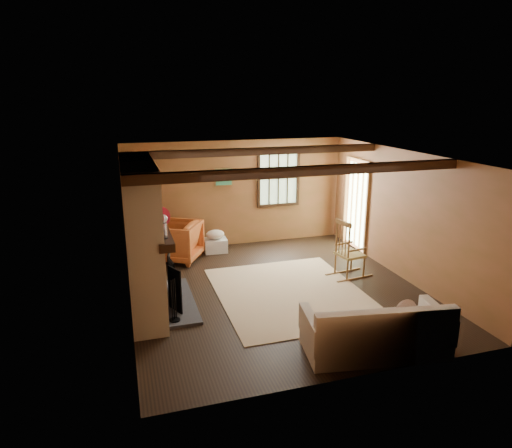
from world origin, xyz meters
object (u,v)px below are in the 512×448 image
object	(u,v)px
rocking_chair	(348,253)
laundry_basket	(215,245)
sofa	(377,334)
armchair	(177,241)
fireplace	(144,243)

from	to	relation	value
rocking_chair	laundry_basket	xyz separation A→B (m)	(-2.13, 2.12, -0.33)
rocking_chair	laundry_basket	distance (m)	3.02
rocking_chair	sofa	world-z (taller)	rocking_chair
rocking_chair	armchair	world-z (taller)	rocking_chair
rocking_chair	sofa	xyz separation A→B (m)	(-0.92, -2.55, -0.20)
fireplace	laundry_basket	xyz separation A→B (m)	(1.62, 2.33, -0.95)
laundry_basket	rocking_chair	bearing A→B (deg)	-44.75
fireplace	armchair	size ratio (longest dim) A/B	2.62
fireplace	laundry_basket	size ratio (longest dim) A/B	4.80
fireplace	rocking_chair	bearing A→B (deg)	3.34
rocking_chair	armchair	size ratio (longest dim) A/B	1.23
rocking_chair	sofa	bearing A→B (deg)	151.20
laundry_basket	fireplace	bearing A→B (deg)	-124.84
laundry_basket	armchair	bearing A→B (deg)	-162.21
fireplace	armchair	distance (m)	2.29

